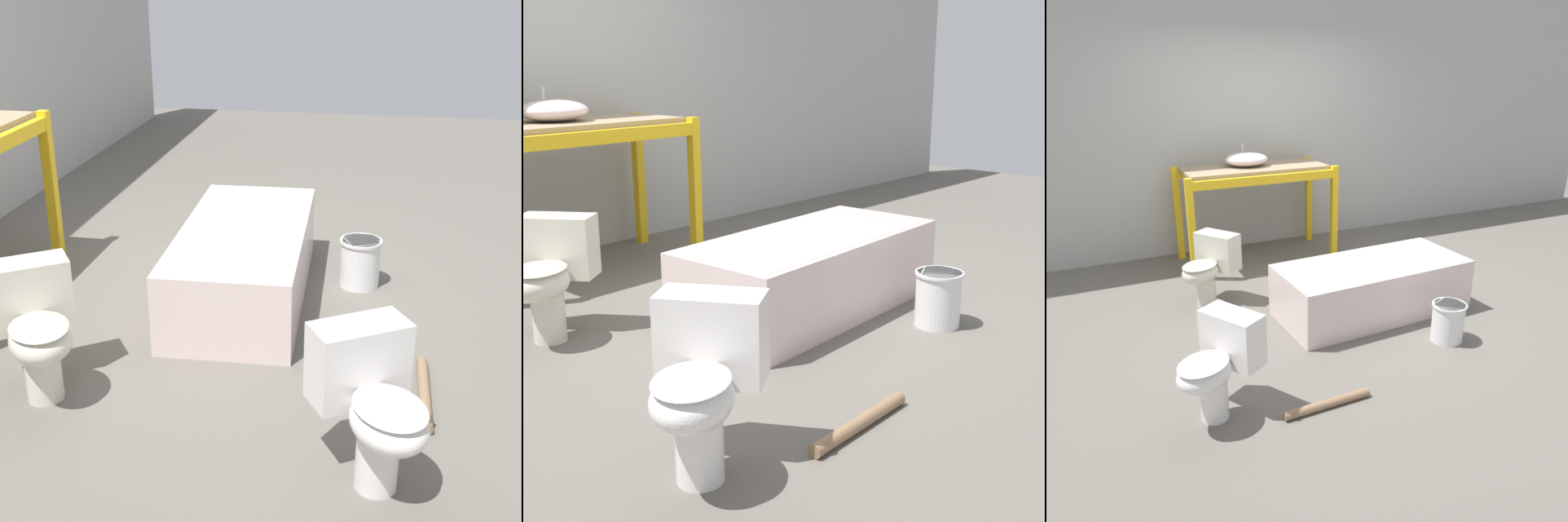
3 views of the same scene
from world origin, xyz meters
TOP-DOWN VIEW (x-y plane):
  - ground_plane at (0.00, 0.00)m, footprint 12.00×12.00m
  - warehouse_wall_rear at (0.00, 1.83)m, footprint 10.80×0.08m
  - shelving_rack at (-0.23, 1.29)m, footprint 1.68×0.74m
  - sink_basin at (-0.30, 1.37)m, footprint 0.47×0.43m
  - bathtub_main at (0.21, -0.46)m, footprint 1.68×0.81m
  - toilet_near at (-1.41, -1.30)m, footprint 0.63×0.57m
  - toilet_far at (-1.05, 0.30)m, footprint 0.63×0.59m
  - bucket_white at (0.48, -1.17)m, footprint 0.27×0.27m
  - loose_pipe at (-0.79, -1.55)m, footprint 0.60×0.06m

SIDE VIEW (x-z plane):
  - ground_plane at x=0.00m, z-range 0.00..0.00m
  - loose_pipe at x=-0.79m, z-range 0.00..0.06m
  - bucket_white at x=0.48m, z-range 0.01..0.32m
  - bathtub_main at x=0.21m, z-range 0.03..0.50m
  - toilet_near at x=-1.41m, z-range 0.06..0.70m
  - toilet_far at x=-1.05m, z-range 0.06..0.70m
  - shelving_rack at x=-0.23m, z-range 0.34..1.39m
  - sink_basin at x=-0.30m, z-range 1.01..1.23m
  - warehouse_wall_rear at x=0.00m, z-range 0.00..3.20m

